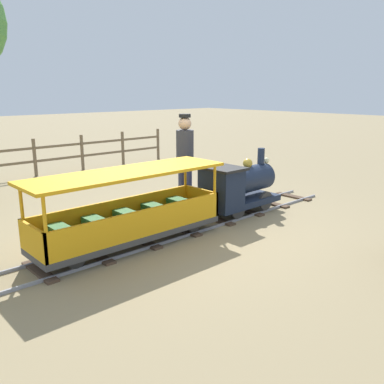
# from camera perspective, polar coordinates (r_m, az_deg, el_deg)

# --- Properties ---
(ground_plane) EXTENTS (60.00, 60.00, 0.00)m
(ground_plane) POSITION_cam_1_polar(r_m,az_deg,el_deg) (6.17, -0.23, -5.02)
(ground_plane) COLOR #8C7A56
(track) EXTENTS (0.73, 6.40, 0.04)m
(track) POSITION_cam_1_polar(r_m,az_deg,el_deg) (6.06, -1.40, -5.21)
(track) COLOR gray
(track) RESTS_ON ground_plane
(locomotive) EXTENTS (0.69, 1.45, 1.01)m
(locomotive) POSITION_cam_1_polar(r_m,az_deg,el_deg) (6.75, 6.33, 0.85)
(locomotive) COLOR #192338
(locomotive) RESTS_ON ground_plane
(passenger_car) EXTENTS (0.79, 2.70, 0.97)m
(passenger_car) POSITION_cam_1_polar(r_m,az_deg,el_deg) (5.41, -8.63, -3.24)
(passenger_car) COLOR #3F3F3F
(passenger_car) RESTS_ON ground_plane
(conductor_person) EXTENTS (0.30, 0.30, 1.62)m
(conductor_person) POSITION_cam_1_polar(r_m,az_deg,el_deg) (7.07, -0.99, 5.42)
(conductor_person) COLOR #282D47
(conductor_person) RESTS_ON ground_plane
(fence_section) EXTENTS (0.08, 7.48, 0.90)m
(fence_section) POSITION_cam_1_polar(r_m,az_deg,el_deg) (10.46, -21.03, 4.67)
(fence_section) COLOR #756047
(fence_section) RESTS_ON ground_plane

